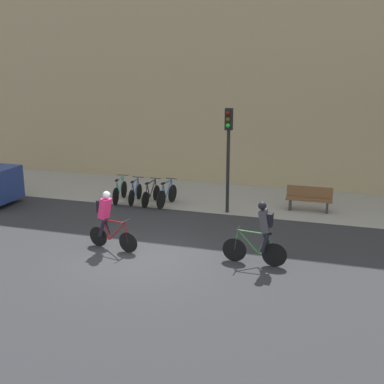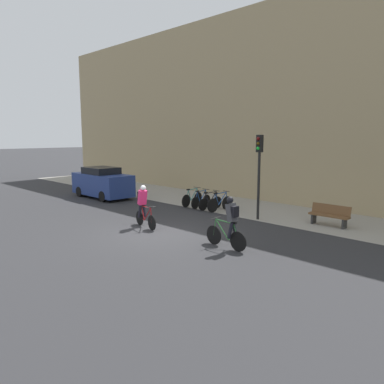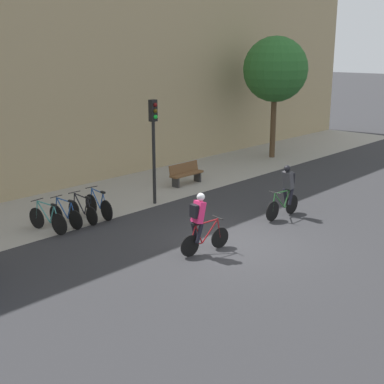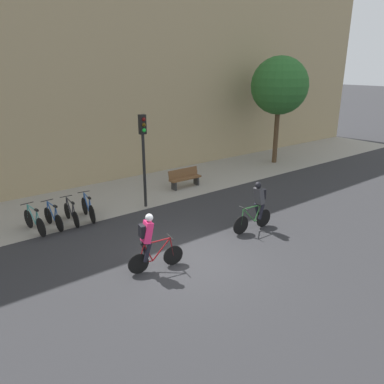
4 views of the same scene
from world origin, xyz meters
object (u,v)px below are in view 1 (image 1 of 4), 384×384
(parked_bike_2, at_px, (151,194))
(traffic_light_pole, at_px, (228,142))
(cyclist_pink, at_px, (107,218))
(bench, at_px, (309,198))
(cyclist_grey, at_px, (262,232))
(parked_bike_0, at_px, (120,191))
(parked_bike_1, at_px, (135,193))
(parked_bike_3, at_px, (167,195))

(parked_bike_2, bearing_deg, traffic_light_pole, -3.62)
(cyclist_pink, distance_m, parked_bike_2, 4.75)
(traffic_light_pole, bearing_deg, bench, 21.29)
(cyclist_grey, distance_m, parked_bike_0, 7.83)
(parked_bike_1, height_order, traffic_light_pole, traffic_light_pole)
(parked_bike_1, distance_m, parked_bike_3, 1.32)
(traffic_light_pole, bearing_deg, parked_bike_2, 176.38)
(parked_bike_2, bearing_deg, parked_bike_1, 179.88)
(parked_bike_0, bearing_deg, traffic_light_pole, -2.55)
(parked_bike_2, relative_size, parked_bike_3, 0.99)
(parked_bike_1, height_order, bench, parked_bike_1)
(cyclist_pink, xyz_separation_m, parked_bike_0, (-1.84, 4.69, -0.54))
(cyclist_pink, distance_m, parked_bike_0, 5.07)
(cyclist_grey, bearing_deg, cyclist_pink, -178.34)
(parked_bike_2, xyz_separation_m, parked_bike_3, (0.66, 0.00, 0.03))
(parked_bike_0, distance_m, parked_bike_2, 1.32)
(cyclist_grey, relative_size, bench, 1.07)
(cyclist_pink, bearing_deg, parked_bike_1, 104.17)
(cyclist_grey, distance_m, bench, 5.56)
(cyclist_pink, relative_size, parked_bike_0, 1.01)
(parked_bike_0, xyz_separation_m, traffic_light_pole, (4.39, -0.20, 2.21))
(parked_bike_1, bearing_deg, parked_bike_3, 0.03)
(parked_bike_3, bearing_deg, parked_bike_1, -179.97)
(parked_bike_0, distance_m, traffic_light_pole, 4.92)
(parked_bike_2, bearing_deg, cyclist_pink, -83.60)
(parked_bike_1, xyz_separation_m, traffic_light_pole, (3.73, -0.20, 2.23))
(cyclist_grey, bearing_deg, bench, 80.84)
(parked_bike_3, distance_m, traffic_light_pole, 3.28)
(parked_bike_2, xyz_separation_m, traffic_light_pole, (3.07, -0.19, 2.23))
(parked_bike_1, bearing_deg, parked_bike_0, -179.97)
(parked_bike_0, distance_m, parked_bike_3, 1.97)
(cyclist_grey, bearing_deg, traffic_light_pole, 114.11)
(parked_bike_3, height_order, bench, parked_bike_3)
(parked_bike_0, relative_size, parked_bike_1, 1.09)
(cyclist_pink, bearing_deg, cyclist_grey, 1.66)
(cyclist_grey, height_order, parked_bike_0, cyclist_grey)
(parked_bike_2, xyz_separation_m, bench, (5.91, 0.91, 0.09))
(parked_bike_3, xyz_separation_m, traffic_light_pole, (2.41, -0.20, 2.20))
(parked_bike_3, relative_size, traffic_light_pole, 0.44)
(cyclist_grey, xyz_separation_m, bench, (0.88, 5.47, -0.48))
(parked_bike_3, xyz_separation_m, bench, (5.25, 0.91, 0.06))
(parked_bike_1, relative_size, parked_bike_2, 0.96)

